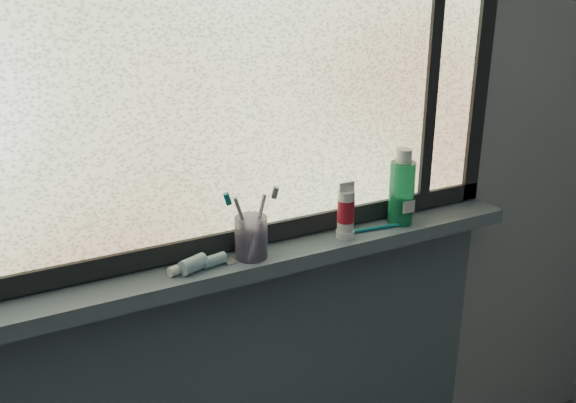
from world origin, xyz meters
The scene contains 11 objects.
wall_back centered at (0.00, 1.30, 1.25)m, with size 3.00×0.01×2.50m, color #9EA3A8.
windowsill centered at (0.00, 1.23, 1.00)m, with size 1.62×0.14×0.04m, color slate.
window_pane centered at (0.00, 1.28, 1.53)m, with size 1.50×0.01×1.00m, color silver.
frame_bottom centered at (0.00, 1.28, 1.05)m, with size 1.60×0.03×0.05m, color black.
frame_right centered at (0.78, 1.28, 1.53)m, with size 0.05×0.03×1.10m, color black.
frame_mullion centered at (0.60, 1.28, 1.53)m, with size 0.04×0.03×1.00m, color black.
toothpaste_tube centered at (-0.10, 1.21, 1.04)m, with size 0.20×0.04×0.04m, color white, non-canonical shape.
toothbrush_cup centered at (0.03, 1.22, 1.07)m, with size 0.08×0.08×0.11m, color #978BB8.
toothbrush_lying centered at (0.39, 1.21, 1.03)m, with size 0.23×0.02×0.02m, color #0D727C, non-canonical shape.
mouthwash_bottle centered at (0.49, 1.23, 1.13)m, with size 0.07×0.07×0.17m, color #1D965C.
cream_tube centered at (0.30, 1.21, 1.10)m, with size 0.04×0.04×0.11m, color silver.
Camera 1 is at (-0.56, -0.08, 1.71)m, focal length 40.00 mm.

